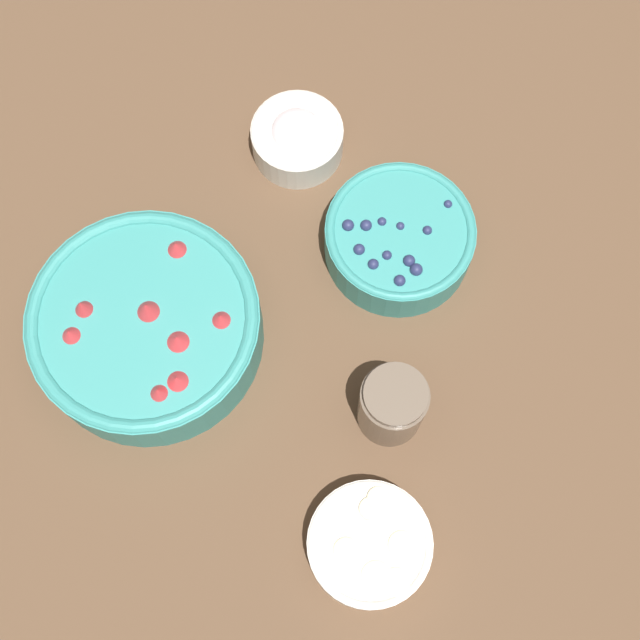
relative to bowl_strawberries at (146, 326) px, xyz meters
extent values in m
plane|color=brown|center=(-0.12, -0.13, -0.05)|extent=(4.00, 4.00, 0.00)
cylinder|color=teal|center=(0.00, 0.00, -0.01)|extent=(0.27, 0.27, 0.07)
torus|color=teal|center=(0.00, 0.00, 0.02)|extent=(0.27, 0.27, 0.02)
cylinder|color=red|center=(0.00, 0.00, 0.01)|extent=(0.21, 0.21, 0.02)
cone|color=red|center=(0.05, -0.08, 0.03)|extent=(0.04, 0.04, 0.02)
cone|color=red|center=(-0.05, -0.07, 0.03)|extent=(0.03, 0.03, 0.02)
cone|color=red|center=(0.00, -0.01, 0.04)|extent=(0.04, 0.04, 0.03)
cone|color=red|center=(0.04, 0.05, 0.04)|extent=(0.03, 0.03, 0.03)
cone|color=red|center=(-0.09, 0.03, 0.03)|extent=(0.03, 0.03, 0.02)
cone|color=red|center=(0.02, 0.08, 0.03)|extent=(0.04, 0.04, 0.02)
cone|color=red|center=(-0.05, -0.02, 0.03)|extent=(0.04, 0.04, 0.02)
cone|color=red|center=(-0.09, 0.00, 0.03)|extent=(0.04, 0.04, 0.02)
cylinder|color=teal|center=(-0.07, -0.31, -0.02)|extent=(0.18, 0.18, 0.06)
torus|color=teal|center=(-0.07, -0.31, 0.01)|extent=(0.18, 0.18, 0.01)
cylinder|color=navy|center=(-0.07, -0.31, 0.00)|extent=(0.14, 0.14, 0.02)
sphere|color=navy|center=(-0.12, -0.27, 0.01)|extent=(0.01, 0.01, 0.01)
sphere|color=navy|center=(-0.04, -0.28, 0.01)|extent=(0.01, 0.01, 0.01)
sphere|color=navy|center=(-0.06, -0.26, 0.01)|extent=(0.01, 0.01, 0.01)
sphere|color=navy|center=(-0.04, -0.30, 0.01)|extent=(0.01, 0.01, 0.01)
sphere|color=navy|center=(-0.08, -0.26, 0.01)|extent=(0.01, 0.01, 0.01)
sphere|color=navy|center=(-0.08, -0.28, 0.01)|extent=(0.01, 0.01, 0.01)
sphere|color=navy|center=(-0.10, -0.30, 0.01)|extent=(0.01, 0.01, 0.01)
sphere|color=navy|center=(-0.12, -0.30, 0.01)|extent=(0.02, 0.02, 0.02)
sphere|color=navy|center=(-0.08, -0.34, 0.01)|extent=(0.01, 0.01, 0.01)
sphere|color=navy|center=(-0.06, -0.31, 0.01)|extent=(0.01, 0.01, 0.01)
sphere|color=navy|center=(-0.07, -0.38, 0.01)|extent=(0.01, 0.01, 0.01)
sphere|color=navy|center=(-0.03, -0.26, 0.01)|extent=(0.01, 0.01, 0.01)
cylinder|color=white|center=(-0.35, -0.08, -0.02)|extent=(0.14, 0.14, 0.04)
torus|color=white|center=(-0.35, -0.08, 0.00)|extent=(0.14, 0.14, 0.01)
cylinder|color=beige|center=(-0.35, -0.08, -0.01)|extent=(0.11, 0.11, 0.01)
cylinder|color=beige|center=(-0.38, -0.07, 0.00)|extent=(0.03, 0.03, 0.00)
cylinder|color=beige|center=(-0.34, -0.05, 0.00)|extent=(0.03, 0.03, 0.00)
cylinder|color=beige|center=(-0.37, -0.11, 0.00)|extent=(0.03, 0.03, 0.00)
cylinder|color=beige|center=(-0.31, -0.11, 0.00)|extent=(0.03, 0.03, 0.01)
cylinder|color=beige|center=(-0.39, -0.08, 0.00)|extent=(0.03, 0.03, 0.00)
cylinder|color=beige|center=(-0.32, -0.10, 0.00)|extent=(0.03, 0.03, 0.01)
cylinder|color=silver|center=(0.12, -0.28, -0.02)|extent=(0.12, 0.12, 0.05)
torus|color=silver|center=(0.12, -0.28, 0.00)|extent=(0.12, 0.12, 0.01)
cylinder|color=silver|center=(0.12, -0.28, -0.01)|extent=(0.09, 0.09, 0.01)
ellipsoid|color=silver|center=(0.12, -0.28, 0.00)|extent=(0.06, 0.06, 0.03)
cylinder|color=brown|center=(-0.23, -0.18, 0.00)|extent=(0.08, 0.08, 0.09)
cylinder|color=#3D2316|center=(-0.23, -0.18, -0.01)|extent=(0.06, 0.06, 0.07)
cylinder|color=brown|center=(-0.23, -0.18, 0.05)|extent=(0.07, 0.07, 0.01)
camera|label=1|loc=(-0.38, 0.01, 0.98)|focal=50.00mm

